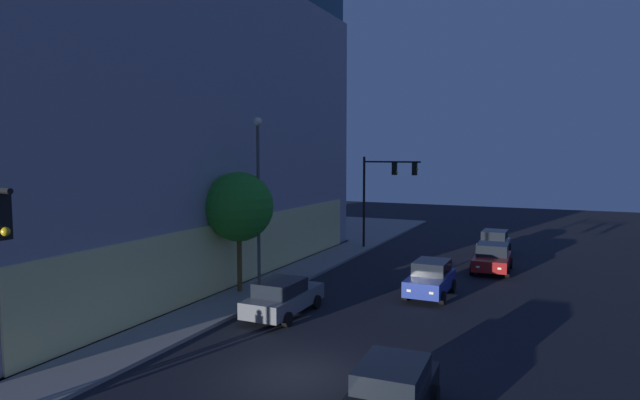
# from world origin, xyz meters

# --- Properties ---
(ground_plane) EXTENTS (120.00, 120.00, 0.00)m
(ground_plane) POSITION_xyz_m (0.00, 0.00, 0.00)
(ground_plane) COLOR black
(modern_building) EXTENTS (30.68, 21.45, 20.61)m
(modern_building) POSITION_xyz_m (9.45, 18.56, 10.21)
(modern_building) COLOR #4C4C51
(modern_building) RESTS_ON ground
(traffic_light_far_corner) EXTENTS (0.42, 4.39, 6.77)m
(traffic_light_far_corner) POSITION_xyz_m (22.60, 4.32, 4.95)
(traffic_light_far_corner) COLOR black
(traffic_light_far_corner) RESTS_ON sidewalk_corner
(street_lamp_sidewalk) EXTENTS (0.44, 0.44, 8.77)m
(street_lamp_sidewalk) POSITION_xyz_m (8.18, 6.27, 5.58)
(street_lamp_sidewalk) COLOR #474747
(street_lamp_sidewalk) RESTS_ON sidewalk_corner
(sidewalk_tree) EXTENTS (3.50, 3.50, 6.06)m
(sidewalk_tree) POSITION_xyz_m (7.77, 7.18, 4.45)
(sidewalk_tree) COLOR brown
(sidewalk_tree) RESTS_ON sidewalk_corner
(car_black) EXTENTS (4.74, 2.28, 1.53)m
(car_black) POSITION_xyz_m (-1.58, -3.62, 0.78)
(car_black) COLOR black
(car_black) RESTS_ON ground
(car_grey) EXTENTS (4.64, 2.08, 1.62)m
(car_grey) POSITION_xyz_m (5.52, 3.44, 0.82)
(car_grey) COLOR slate
(car_grey) RESTS_ON ground
(car_blue) EXTENTS (4.12, 2.02, 1.75)m
(car_blue) POSITION_xyz_m (11.41, -1.75, 0.88)
(car_blue) COLOR navy
(car_blue) RESTS_ON ground
(car_red) EXTENTS (4.33, 2.30, 1.67)m
(car_red) POSITION_xyz_m (18.51, -3.89, 0.84)
(car_red) COLOR maroon
(car_red) RESTS_ON ground
(car_silver) EXTENTS (4.09, 2.10, 1.63)m
(car_silver) POSITION_xyz_m (24.66, -3.31, 0.82)
(car_silver) COLOR #B7BABF
(car_silver) RESTS_ON ground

